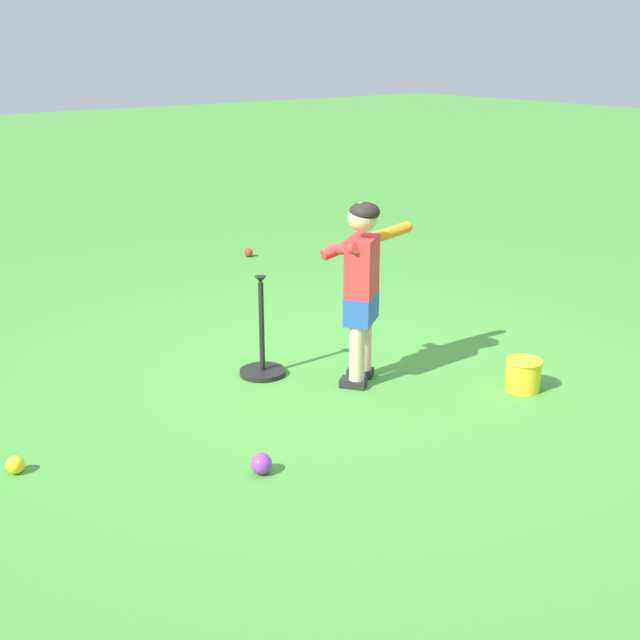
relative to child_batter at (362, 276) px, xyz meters
name	(u,v)px	position (x,y,z in m)	size (l,w,h in m)	color
ground_plane	(334,373)	(0.20, 0.05, -0.65)	(40.00, 40.00, 0.00)	#479338
child_batter	(362,276)	(0.00, 0.00, 0.00)	(0.36, 0.64, 1.08)	#232328
play_ball_midfield	(261,464)	(-0.58, 1.09, -0.60)	(0.10, 0.10, 0.10)	purple
play_ball_near_batter	(15,465)	(0.12, 2.01, -0.61)	(0.09, 0.09, 0.09)	yellow
play_ball_far_left	(249,253)	(2.94, -1.10, -0.61)	(0.08, 0.08, 0.08)	red
batting_tee	(262,358)	(0.44, 0.41, -0.55)	(0.28, 0.28, 0.62)	black
toy_bucket	(523,374)	(-0.67, -0.66, -0.55)	(0.22, 0.22, 0.19)	yellow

